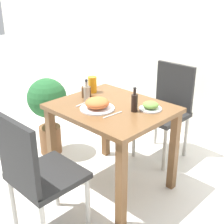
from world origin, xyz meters
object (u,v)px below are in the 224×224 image
side_plate (151,106)px  potted_plant_left (48,106)px  chair_far (167,106)px  drink_cup (87,92)px  chair_near (37,172)px  food_plate (97,104)px  sauce_bottle (87,93)px  juice_glass (92,85)px  condiment_bottle (134,102)px

side_plate → potted_plant_left: side_plate is taller
chair_far → drink_cup: chair_far is taller
chair_near → potted_plant_left: bearing=-38.8°
chair_near → food_plate: bearing=-81.0°
sauce_bottle → potted_plant_left: bearing=175.9°
chair_far → juice_glass: chair_far is taller
drink_cup → juice_glass: 0.13m
chair_near → drink_cup: bearing=-64.6°
drink_cup → sauce_bottle: (0.09, -0.08, 0.03)m
chair_far → condiment_bottle: size_ratio=4.71×
food_plate → condiment_bottle: size_ratio=1.37×
potted_plant_left → juice_glass: bearing=17.3°
chair_near → condiment_bottle: bearing=-99.4°
juice_glass → sauce_bottle: (0.14, -0.19, 0.01)m
chair_far → potted_plant_left: (-0.84, -0.78, -0.01)m
sauce_bottle → drink_cup: bearing=138.7°
chair_far → drink_cup: 0.84m
drink_cup → potted_plant_left: size_ratio=0.11×
food_plate → juice_glass: 0.39m
side_plate → drink_cup: size_ratio=1.96×
drink_cup → juice_glass: (-0.05, 0.11, 0.03)m
juice_glass → sauce_bottle: sauce_bottle is taller
potted_plant_left → condiment_bottle: bearing=4.0°
chair_near → sauce_bottle: (-0.26, 0.67, 0.29)m
condiment_bottle → potted_plant_left: (-1.02, -0.07, -0.30)m
condiment_bottle → side_plate: bearing=59.4°
drink_cup → chair_far: bearing=67.2°
side_plate → food_plate: bearing=-137.3°
juice_glass → food_plate: bearing=-37.8°
food_plate → juice_glass: bearing=142.2°
potted_plant_left → side_plate: bearing=9.6°
food_plate → juice_glass: (-0.31, 0.24, 0.03)m
drink_cup → sauce_bottle: size_ratio=0.45×
chair_near → chair_far: 1.49m
drink_cup → food_plate: bearing=-26.0°
juice_glass → condiment_bottle: size_ratio=0.73×
drink_cup → condiment_bottle: bearing=4.1°
food_plate → drink_cup: (-0.26, 0.13, 0.00)m
drink_cup → condiment_bottle: condiment_bottle is taller
condiment_bottle → drink_cup: bearing=-175.9°
chair_near → drink_cup: size_ratio=10.40×
condiment_bottle → potted_plant_left: 1.07m
juice_glass → condiment_bottle: (0.54, -0.08, 0.01)m
chair_far → juice_glass: 0.77m
chair_far → side_plate: chair_far is taller
drink_cup → condiment_bottle: (0.49, 0.03, 0.03)m
condiment_bottle → chair_near: bearing=-99.4°
juice_glass → potted_plant_left: 0.59m
chair_far → potted_plant_left: chair_far is taller
side_plate → condiment_bottle: 0.14m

